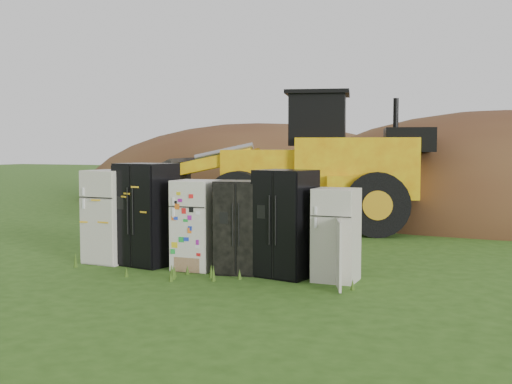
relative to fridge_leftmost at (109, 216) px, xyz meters
The scene contains 10 objects.
ground 2.60m from the fridge_leftmost, ahead, with size 120.00×120.00×0.00m, color #294A13.
fridge_leftmost is the anchor object (origin of this frame).
fridge_black_side 0.83m from the fridge_leftmost, ahead, with size 1.04×0.82×2.00m, color black, non-canonical shape.
fridge_sticker 1.95m from the fridge_leftmost, ahead, with size 0.75×0.70×1.69m, color silver, non-canonical shape.
fridge_dark_mid 2.87m from the fridge_leftmost, ahead, with size 0.87×0.71×1.70m, color black, non-canonical shape.
fridge_black_right 3.74m from the fridge_leftmost, ahead, with size 0.95×0.80×1.91m, color black, non-canonical shape.
fridge_open_door 4.68m from the fridge_leftmost, ahead, with size 0.73×0.67×1.60m, color beige, non-canonical shape.
wheel_loader 6.61m from the fridge_leftmost, 77.92° to the left, with size 7.97×3.23×3.86m, color gold, non-canonical shape.
dirt_mound_right 14.01m from the fridge_leftmost, 59.57° to the left, with size 15.88×11.64×7.08m, color #462516.
dirt_mound_left 15.69m from the fridge_leftmost, 101.58° to the left, with size 16.44×12.33×6.74m, color #462516.
Camera 1 is at (5.18, -10.68, 2.30)m, focal length 45.00 mm.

